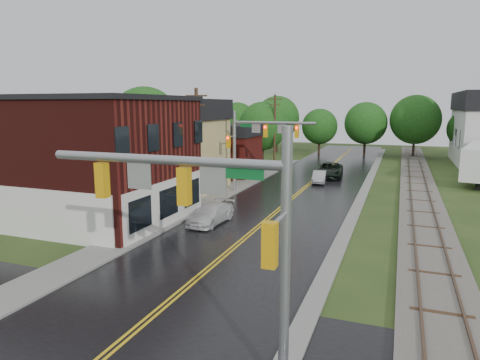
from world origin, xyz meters
The scene contains 19 objects.
main_road centered at (0.00, 30.00, 0.00)m, with size 10.00×90.00×0.02m, color black.
cross_road centered at (0.00, 2.00, 0.00)m, with size 60.00×9.00×0.02m, color black.
curb_right centered at (5.40, 35.00, 0.00)m, with size 0.80×70.00×0.12m, color gray.
sidewalk_left centered at (-6.20, 25.00, 0.00)m, with size 2.40×50.00×0.12m, color gray.
brick_building centered at (-12.48, 15.00, 4.15)m, with size 14.30×10.30×8.30m.
yellow_house centered at (-11.00, 26.00, 3.20)m, with size 8.00×7.00×6.40m, color tan.
darkred_building centered at (-10.00, 35.00, 2.20)m, with size 7.00×6.00×4.40m, color #3F0F0C.
railroad centered at (10.00, 35.00, 0.11)m, with size 3.20×80.00×0.30m.
traffic_signal_near centered at (3.47, 2.00, 4.97)m, with size 7.34×0.30×7.20m.
traffic_signal_far centered at (-3.47, 27.00, 4.97)m, with size 7.34×0.43×7.20m.
utility_pole_b centered at (-6.80, 22.00, 4.72)m, with size 1.80×0.28×9.00m.
utility_pole_c centered at (-6.80, 44.00, 4.72)m, with size 1.80×0.28×9.00m.
tree_left_a centered at (-19.85, 21.90, 5.11)m, with size 6.80×6.80×8.67m.
tree_left_b centered at (-17.85, 31.90, 5.72)m, with size 7.60×7.60×9.69m.
tree_left_c centered at (-13.85, 39.90, 4.51)m, with size 6.00×6.00×7.65m.
tree_left_e centered at (-8.85, 45.90, 4.81)m, with size 6.40×6.40×8.16m.
suv_dark centered at (1.24, 37.56, 0.79)m, with size 2.62×5.67×1.58m, color black.
sedan_silver centered at (0.80, 33.96, 0.60)m, with size 1.26×3.62×1.19m, color #A0A0A4.
pickup_white centered at (-3.20, 16.60, 0.63)m, with size 1.77×4.35×1.26m, color silver.
Camera 1 is at (8.21, -8.23, 7.70)m, focal length 32.00 mm.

